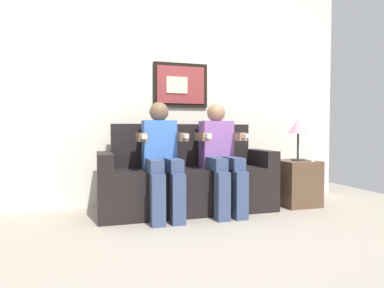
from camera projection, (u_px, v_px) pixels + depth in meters
The scene contains 8 objects.
ground_plane at pixel (197, 219), 3.06m from camera, with size 5.44×5.44×0.00m, color #9E9384.
back_wall_assembly at pixel (177, 90), 3.74m from camera, with size 4.18×0.10×2.60m.
couch at pixel (187, 181), 3.36m from camera, with size 1.78×0.58×0.90m.
person_on_left at pixel (162, 154), 3.10m from camera, with size 0.46×0.56×1.11m.
person_on_right at pixel (220, 153), 3.27m from camera, with size 0.46×0.56×1.11m.
side_table_right at pixel (297, 183), 3.61m from camera, with size 0.40×0.40×0.50m.
table_lamp at pixel (298, 128), 3.58m from camera, with size 0.22×0.22×0.46m.
spare_remote_on_table at pixel (309, 160), 3.52m from camera, with size 0.04×0.13×0.02m, color white.
Camera 1 is at (-0.91, -2.89, 0.83)m, focal length 30.44 mm.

